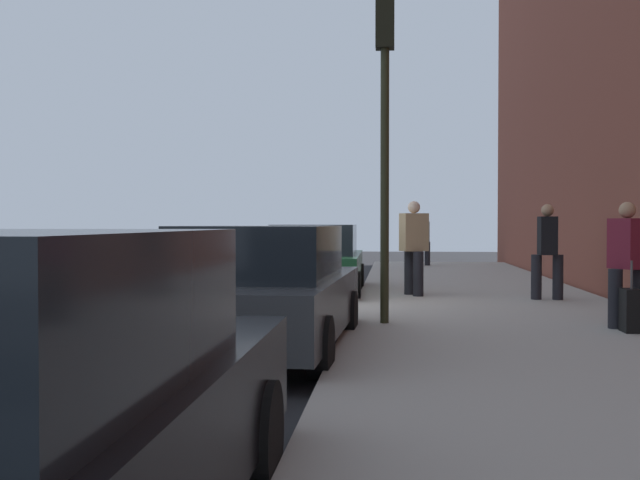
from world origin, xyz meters
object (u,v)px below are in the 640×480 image
at_px(rolling_suitcase, 631,310).
at_px(pedestrian_tan_coat, 414,245).
at_px(pedestrian_burgundy_coat, 627,261).
at_px(pedestrian_black_coat, 547,249).
at_px(parked_car_green, 316,261).
at_px(traffic_light_pole, 385,105).
at_px(pedestrian_grey_coat, 423,239).
at_px(parked_car_charcoal, 264,291).

bearing_deg(rolling_suitcase, pedestrian_tan_coat, 28.68).
xyz_separation_m(pedestrian_tan_coat, pedestrian_burgundy_coat, (-4.39, -2.69, -0.08)).
relative_size(pedestrian_tan_coat, pedestrian_black_coat, 1.05).
xyz_separation_m(parked_car_green, pedestrian_black_coat, (-1.40, -4.37, 0.32)).
relative_size(pedestrian_black_coat, traffic_light_pole, 0.39).
height_order(pedestrian_tan_coat, pedestrian_grey_coat, pedestrian_tan_coat).
height_order(pedestrian_tan_coat, pedestrian_black_coat, pedestrian_tan_coat).
height_order(pedestrian_grey_coat, traffic_light_pole, traffic_light_pole).
height_order(parked_car_green, rolling_suitcase, parked_car_green).
bearing_deg(pedestrian_tan_coat, parked_car_green, 67.99).
xyz_separation_m(pedestrian_burgundy_coat, traffic_light_pole, (0.21, 3.21, 2.15)).
bearing_deg(traffic_light_pole, rolling_suitcase, -101.35).
distance_m(pedestrian_black_coat, rolling_suitcase, 4.26).
distance_m(parked_car_green, pedestrian_grey_coat, 10.12).
xyz_separation_m(parked_car_green, pedestrian_grey_coat, (9.79, -2.54, 0.28)).
height_order(parked_car_charcoal, pedestrian_burgundy_coat, pedestrian_burgundy_coat).
distance_m(parked_car_charcoal, pedestrian_grey_coat, 16.87).
bearing_deg(pedestrian_burgundy_coat, parked_car_charcoal, 110.44).
height_order(pedestrian_black_coat, traffic_light_pole, traffic_light_pole).
xyz_separation_m(traffic_light_pole, rolling_suitcase, (-0.63, -3.15, -2.76)).
xyz_separation_m(pedestrian_grey_coat, rolling_suitcase, (-15.40, -2.06, -0.61)).
distance_m(pedestrian_burgundy_coat, pedestrian_black_coat, 3.80).
bearing_deg(pedestrian_grey_coat, traffic_light_pole, 175.79).
bearing_deg(pedestrian_tan_coat, pedestrian_burgundy_coat, -148.47).
relative_size(parked_car_charcoal, traffic_light_pole, 1.02).
distance_m(parked_car_green, pedestrian_tan_coat, 2.16).
bearing_deg(pedestrian_burgundy_coat, pedestrian_black_coat, 4.45).
height_order(pedestrian_tan_coat, rolling_suitcase, pedestrian_tan_coat).
relative_size(pedestrian_tan_coat, traffic_light_pole, 0.40).
xyz_separation_m(pedestrian_tan_coat, pedestrian_grey_coat, (10.59, -0.57, -0.08)).
height_order(pedestrian_burgundy_coat, traffic_light_pole, traffic_light_pole).
distance_m(traffic_light_pole, rolling_suitcase, 4.23).
distance_m(parked_car_charcoal, pedestrian_burgundy_coat, 4.91).
bearing_deg(rolling_suitcase, traffic_light_pole, 78.65).
xyz_separation_m(parked_car_green, pedestrian_burgundy_coat, (-5.19, -4.67, 0.28)).
xyz_separation_m(pedestrian_tan_coat, traffic_light_pole, (-4.18, 0.52, 2.07)).
bearing_deg(rolling_suitcase, pedestrian_grey_coat, 7.63).
xyz_separation_m(parked_car_charcoal, pedestrian_tan_coat, (6.10, -1.90, 0.36)).
relative_size(parked_car_charcoal, pedestrian_tan_coat, 2.52).
bearing_deg(pedestrian_grey_coat, pedestrian_burgundy_coat, -171.93).
bearing_deg(parked_car_charcoal, rolling_suitcase, -74.08).
bearing_deg(pedestrian_grey_coat, parked_car_charcoal, 171.60).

